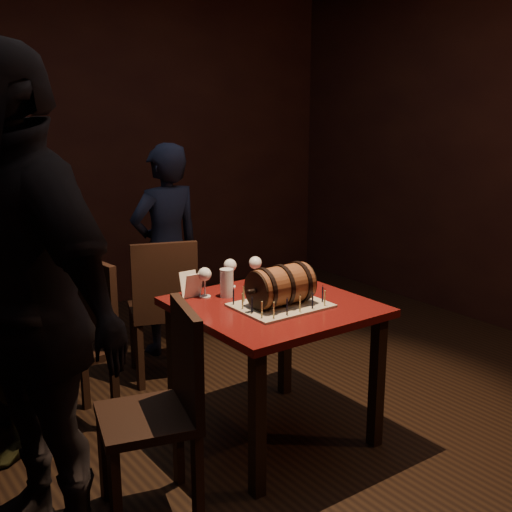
{
  "coord_description": "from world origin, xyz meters",
  "views": [
    {
      "loc": [
        -1.89,
        -2.64,
        1.77
      ],
      "look_at": [
        0.05,
        0.05,
        0.95
      ],
      "focal_mm": 45.0,
      "sensor_mm": 36.0,
      "label": 1
    }
  ],
  "objects_px": {
    "wine_glass_left": "(205,276)",
    "barrel_cake": "(281,285)",
    "person_left_front": "(25,312)",
    "pub_table": "(274,323)",
    "person_back": "(166,250)",
    "chair_left_rear": "(81,336)",
    "wine_glass_mid": "(230,267)",
    "chair_left_front": "(165,400)",
    "chair_back": "(164,303)",
    "pint_of_ale": "(227,283)",
    "wine_glass_right": "(255,264)"
  },
  "relations": [
    {
      "from": "wine_glass_mid",
      "to": "chair_left_rear",
      "type": "height_order",
      "value": "chair_left_rear"
    },
    {
      "from": "pub_table",
      "to": "chair_back",
      "type": "bearing_deg",
      "value": 98.08
    },
    {
      "from": "wine_glass_mid",
      "to": "person_left_front",
      "type": "distance_m",
      "value": 1.34
    },
    {
      "from": "wine_glass_left",
      "to": "pub_table",
      "type": "bearing_deg",
      "value": -52.02
    },
    {
      "from": "barrel_cake",
      "to": "chair_left_rear",
      "type": "distance_m",
      "value": 1.14
    },
    {
      "from": "wine_glass_mid",
      "to": "person_back",
      "type": "relative_size",
      "value": 0.11
    },
    {
      "from": "pint_of_ale",
      "to": "chair_left_front",
      "type": "height_order",
      "value": "chair_left_front"
    },
    {
      "from": "pub_table",
      "to": "pint_of_ale",
      "type": "height_order",
      "value": "pint_of_ale"
    },
    {
      "from": "person_back",
      "to": "person_left_front",
      "type": "xyz_separation_m",
      "value": [
        -1.4,
        -1.53,
        0.25
      ]
    },
    {
      "from": "wine_glass_mid",
      "to": "chair_back",
      "type": "xyz_separation_m",
      "value": [
        -0.11,
        0.59,
        -0.34
      ]
    },
    {
      "from": "barrel_cake",
      "to": "chair_left_front",
      "type": "relative_size",
      "value": 0.39
    },
    {
      "from": "wine_glass_mid",
      "to": "chair_back",
      "type": "height_order",
      "value": "chair_back"
    },
    {
      "from": "chair_back",
      "to": "chair_left_front",
      "type": "xyz_separation_m",
      "value": [
        -0.62,
        -1.18,
        0.0
      ]
    },
    {
      "from": "pub_table",
      "to": "wine_glass_left",
      "type": "bearing_deg",
      "value": 127.98
    },
    {
      "from": "wine_glass_mid",
      "to": "pint_of_ale",
      "type": "xyz_separation_m",
      "value": [
        -0.11,
        -0.13,
        -0.04
      ]
    },
    {
      "from": "barrel_cake",
      "to": "person_back",
      "type": "height_order",
      "value": "person_back"
    },
    {
      "from": "chair_back",
      "to": "chair_left_front",
      "type": "bearing_deg",
      "value": -117.58
    },
    {
      "from": "wine_glass_mid",
      "to": "chair_left_front",
      "type": "bearing_deg",
      "value": -140.84
    },
    {
      "from": "chair_left_rear",
      "to": "chair_left_front",
      "type": "bearing_deg",
      "value": -89.29
    },
    {
      "from": "wine_glass_left",
      "to": "chair_left_rear",
      "type": "bearing_deg",
      "value": 142.26
    },
    {
      "from": "chair_left_front",
      "to": "person_back",
      "type": "distance_m",
      "value": 1.88
    },
    {
      "from": "barrel_cake",
      "to": "wine_glass_right",
      "type": "relative_size",
      "value": 2.26
    },
    {
      "from": "chair_left_rear",
      "to": "person_left_front",
      "type": "distance_m",
      "value": 1.07
    },
    {
      "from": "chair_left_rear",
      "to": "barrel_cake",
      "type": "bearing_deg",
      "value": -45.48
    },
    {
      "from": "person_back",
      "to": "pub_table",
      "type": "bearing_deg",
      "value": 81.07
    },
    {
      "from": "person_back",
      "to": "person_left_front",
      "type": "bearing_deg",
      "value": 44.01
    },
    {
      "from": "person_back",
      "to": "wine_glass_right",
      "type": "bearing_deg",
      "value": 85.95
    },
    {
      "from": "wine_glass_left",
      "to": "wine_glass_mid",
      "type": "relative_size",
      "value": 1.0
    },
    {
      "from": "chair_left_rear",
      "to": "person_left_front",
      "type": "bearing_deg",
      "value": -121.35
    },
    {
      "from": "chair_left_front",
      "to": "person_left_front",
      "type": "xyz_separation_m",
      "value": [
        -0.51,
        0.11,
        0.47
      ]
    },
    {
      "from": "chair_back",
      "to": "chair_left_front",
      "type": "distance_m",
      "value": 1.33
    },
    {
      "from": "barrel_cake",
      "to": "chair_left_front",
      "type": "distance_m",
      "value": 0.84
    },
    {
      "from": "wine_glass_mid",
      "to": "person_back",
      "type": "bearing_deg",
      "value": 81.4
    },
    {
      "from": "pub_table",
      "to": "chair_left_rear",
      "type": "relative_size",
      "value": 0.97
    },
    {
      "from": "chair_left_rear",
      "to": "chair_back",
      "type": "bearing_deg",
      "value": 21.41
    },
    {
      "from": "wine_glass_mid",
      "to": "chair_left_front",
      "type": "xyz_separation_m",
      "value": [
        -0.73,
        -0.6,
        -0.34
      ]
    },
    {
      "from": "wine_glass_left",
      "to": "chair_left_rear",
      "type": "distance_m",
      "value": 0.76
    },
    {
      "from": "wine_glass_right",
      "to": "chair_left_rear",
      "type": "xyz_separation_m",
      "value": [
        -0.89,
        0.38,
        -0.35
      ]
    },
    {
      "from": "barrel_cake",
      "to": "chair_left_front",
      "type": "bearing_deg",
      "value": -167.67
    },
    {
      "from": "person_back",
      "to": "wine_glass_left",
      "type": "bearing_deg",
      "value": 68.41
    },
    {
      "from": "barrel_cake",
      "to": "person_left_front",
      "type": "relative_size",
      "value": 0.18
    },
    {
      "from": "person_left_front",
      "to": "pub_table",
      "type": "bearing_deg",
      "value": 83.44
    },
    {
      "from": "wine_glass_right",
      "to": "chair_left_front",
      "type": "height_order",
      "value": "chair_left_front"
    },
    {
      "from": "person_left_front",
      "to": "wine_glass_mid",
      "type": "bearing_deg",
      "value": 99.46
    },
    {
      "from": "wine_glass_left",
      "to": "barrel_cake",
      "type": "bearing_deg",
      "value": -57.89
    },
    {
      "from": "wine_glass_mid",
      "to": "chair_left_front",
      "type": "relative_size",
      "value": 0.17
    },
    {
      "from": "wine_glass_left",
      "to": "chair_left_rear",
      "type": "height_order",
      "value": "chair_left_rear"
    },
    {
      "from": "barrel_cake",
      "to": "chair_left_rear",
      "type": "bearing_deg",
      "value": 134.52
    },
    {
      "from": "chair_left_rear",
      "to": "person_back",
      "type": "xyz_separation_m",
      "value": [
        0.9,
        0.7,
        0.22
      ]
    },
    {
      "from": "pub_table",
      "to": "pint_of_ale",
      "type": "relative_size",
      "value": 6.0
    }
  ]
}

